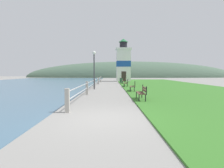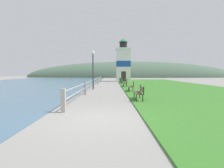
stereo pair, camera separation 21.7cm
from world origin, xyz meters
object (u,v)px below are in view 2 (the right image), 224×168
at_px(park_bench_near, 140,92).
at_px(lamp_post, 94,63).
at_px(park_bench_far, 126,82).
at_px(park_bench_by_lighthouse, 125,80).
at_px(trash_bin, 122,81).
at_px(lighthouse, 124,63).
at_px(park_bench_midway, 133,86).

bearing_deg(park_bench_near, lamp_post, -60.46).
height_order(park_bench_far, park_bench_by_lighthouse, same).
bearing_deg(park_bench_by_lighthouse, park_bench_far, 95.46).
bearing_deg(park_bench_far, park_bench_by_lighthouse, -85.35).
bearing_deg(park_bench_far, lamp_post, 49.20).
height_order(trash_bin, lamp_post, lamp_post).
bearing_deg(lighthouse, lamp_post, -103.76).
relative_size(park_bench_by_lighthouse, lighthouse, 0.21).
bearing_deg(park_bench_near, trash_bin, -86.73).
relative_size(park_bench_by_lighthouse, lamp_post, 0.45).
bearing_deg(park_bench_by_lighthouse, lighthouse, -85.73).
relative_size(trash_bin, lamp_post, 0.21).
xyz_separation_m(park_bench_midway, trash_bin, (-0.34, 13.43, -0.11)).
distance_m(park_bench_midway, park_bench_by_lighthouse, 11.30).
xyz_separation_m(park_bench_by_lighthouse, lighthouse, (0.40, 7.96, 3.17)).
height_order(park_bench_near, trash_bin, park_bench_near).
relative_size(park_bench_midway, trash_bin, 2.05).
xyz_separation_m(park_bench_far, lamp_post, (-3.65, -3.38, 2.20)).
bearing_deg(park_bench_by_lighthouse, lamp_post, 74.75).
height_order(park_bench_near, park_bench_far, same).
xyz_separation_m(park_bench_midway, park_bench_by_lighthouse, (0.03, 11.30, 0.00)).
relative_size(lighthouse, lamp_post, 2.15).
xyz_separation_m(park_bench_midway, lamp_post, (-3.79, 2.03, 2.20)).
height_order(park_bench_midway, park_bench_by_lighthouse, same).
height_order(lighthouse, trash_bin, lighthouse).
bearing_deg(park_bench_far, park_bench_midway, 97.89).
bearing_deg(lighthouse, park_bench_near, -91.27).
distance_m(trash_bin, lamp_post, 12.14).
bearing_deg(lamp_post, park_bench_midway, -28.10).
xyz_separation_m(park_bench_near, park_bench_midway, (0.11, 5.21, 0.00)).
height_order(park_bench_far, lighthouse, lighthouse).
relative_size(park_bench_near, trash_bin, 1.96).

